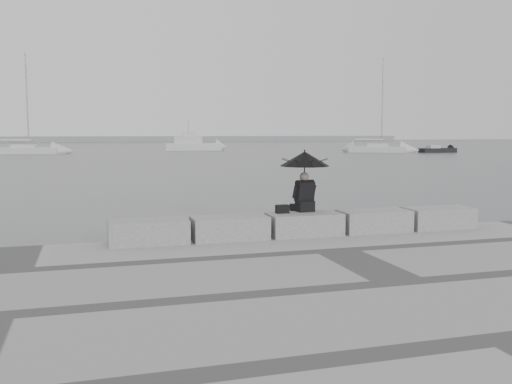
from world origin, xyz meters
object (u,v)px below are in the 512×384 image
object	(u,v)px
sailboat_right	(378,148)
small_motorboat	(438,150)
sailboat_left	(25,150)
seated_person	(305,167)
motor_cruiser	(194,145)

from	to	relation	value
sailboat_right	small_motorboat	xyz separation A→B (m)	(7.58, -2.93, -0.20)
small_motorboat	sailboat_left	bearing A→B (deg)	165.77
seated_person	sailboat_left	distance (m)	68.39
seated_person	motor_cruiser	world-z (taller)	motor_cruiser
seated_person	small_motorboat	world-z (taller)	seated_person
sailboat_left	sailboat_right	xyz separation A→B (m)	(46.41, -7.96, 0.01)
seated_person	small_motorboat	distance (m)	69.92
motor_cruiser	small_motorboat	distance (m)	35.67
motor_cruiser	small_motorboat	size ratio (longest dim) A/B	1.66
seated_person	small_motorboat	xyz separation A→B (m)	(41.40, 56.32, -1.68)
sailboat_left	small_motorboat	size ratio (longest dim) A/B	2.44
sailboat_left	motor_cruiser	world-z (taller)	sailboat_left
motor_cruiser	small_motorboat	bearing A→B (deg)	-19.72
sailboat_left	small_motorboat	world-z (taller)	sailboat_left
sailboat_left	motor_cruiser	distance (m)	24.62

